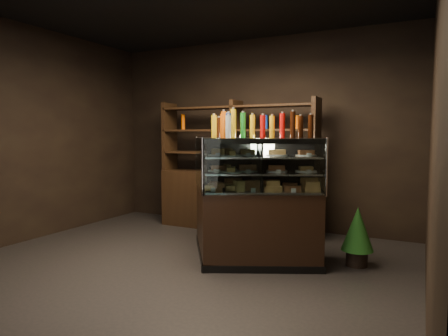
{
  "coord_description": "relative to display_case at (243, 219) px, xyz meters",
  "views": [
    {
      "loc": [
        2.44,
        -3.49,
        1.49
      ],
      "look_at": [
        0.36,
        0.64,
        1.1
      ],
      "focal_mm": 32.0,
      "sensor_mm": 36.0,
      "label": 1
    }
  ],
  "objects": [
    {
      "name": "back_shelving",
      "position": [
        -0.68,
        1.26,
        0.12
      ],
      "size": [
        2.51,
        0.42,
        2.0
      ],
      "rotation": [
        0.0,
        0.0,
        -0.0
      ],
      "color": "black",
      "rests_on": "ground"
    },
    {
      "name": "potted_conifer",
      "position": [
        1.26,
        0.35,
        -0.05
      ],
      "size": [
        0.36,
        0.36,
        0.76
      ],
      "rotation": [
        0.0,
        0.0,
        0.26
      ],
      "color": "black",
      "rests_on": "ground"
    },
    {
      "name": "display_case",
      "position": [
        0.0,
        0.0,
        0.0
      ],
      "size": [
        1.93,
        1.48,
        1.46
      ],
      "rotation": [
        0.0,
        0.0,
        -0.27
      ],
      "color": "black",
      "rests_on": "ground"
    },
    {
      "name": "room_shell",
      "position": [
        -0.54,
        -0.79,
        1.45
      ],
      "size": [
        5.02,
        5.02,
        3.01
      ],
      "color": "black",
      "rests_on": "ground"
    },
    {
      "name": "food_display",
      "position": [
        -0.0,
        -0.0,
        0.61
      ],
      "size": [
        1.55,
        1.11,
        0.45
      ],
      "color": "#B06C3F",
      "rests_on": "display_case"
    },
    {
      "name": "bottles_top",
      "position": [
        0.0,
        0.0,
        1.1
      ],
      "size": [
        1.39,
        0.97,
        0.3
      ],
      "color": "black",
      "rests_on": "display_case"
    },
    {
      "name": "ground",
      "position": [
        -0.54,
        -0.79,
        -0.49
      ],
      "size": [
        5.0,
        5.0,
        0.0
      ],
      "primitive_type": "plane",
      "color": "black",
      "rests_on": "ground"
    }
  ]
}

